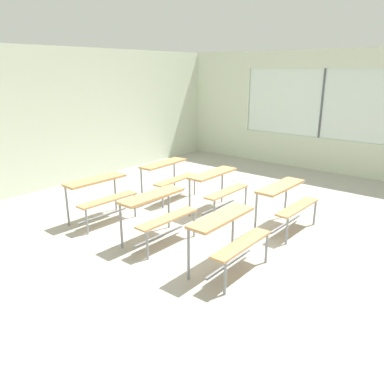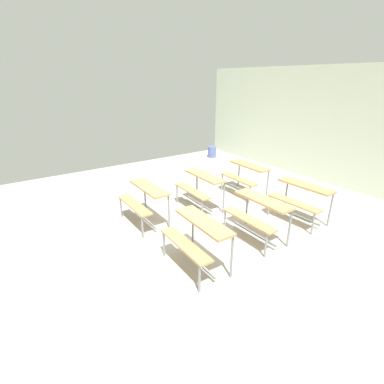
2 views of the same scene
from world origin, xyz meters
TOP-DOWN VIEW (x-y plane):
  - ground at (0.00, 0.00)m, footprint 10.00×9.00m
  - wall_back at (0.00, 4.50)m, footprint 10.00×0.12m
  - desk_bench_r0c0 at (-0.86, -0.66)m, footprint 1.10×0.60m
  - desk_bench_r0c1 at (0.86, -0.63)m, footprint 1.12×0.62m
  - desk_bench_r1c0 at (-0.81, 0.65)m, footprint 1.11×0.62m
  - desk_bench_r1c1 at (0.81, 0.70)m, footprint 1.10×0.60m
  - desk_bench_r2c0 at (-0.82, 2.00)m, footprint 1.12×0.63m
  - desk_bench_r2c1 at (0.80, 1.92)m, footprint 1.12×0.62m
  - trash_bin at (-4.06, 3.56)m, footprint 0.29×0.29m

SIDE VIEW (x-z plane):
  - ground at x=0.00m, z-range -0.05..0.00m
  - trash_bin at x=-4.06m, z-range 0.00..0.39m
  - desk_bench_r0c0 at x=-0.86m, z-range 0.19..0.93m
  - desk_bench_r0c1 at x=0.86m, z-range 0.19..0.93m
  - desk_bench_r1c0 at x=-0.81m, z-range 0.19..0.93m
  - desk_bench_r1c1 at x=0.81m, z-range 0.19..0.93m
  - desk_bench_r2c0 at x=-0.82m, z-range 0.19..0.93m
  - desk_bench_r2c1 at x=0.80m, z-range 0.19..0.93m
  - wall_back at x=0.00m, z-range 0.00..3.00m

